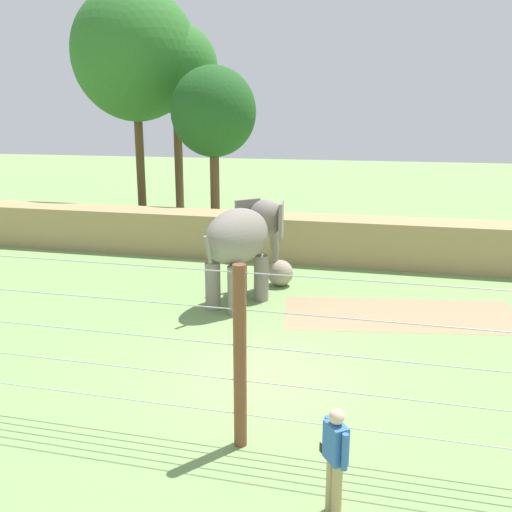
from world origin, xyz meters
The scene contains 10 objects.
ground_plane centered at (0.00, 0.00, 0.00)m, with size 120.00×120.00×0.00m, color #759956.
dirt_patch centered at (2.95, 4.60, 0.00)m, with size 6.72×2.84×0.01m, color #937F5B.
embankment_wall centered at (0.00, 10.17, 0.86)m, with size 36.00×1.80×1.72m, color tan.
elephant centered at (-1.78, 4.61, 1.98)m, with size 2.25×3.89×2.98m.
enrichment_ball centered at (-1.01, 6.51, 0.44)m, with size 0.87×0.87×0.87m, color gray.
cable_fence centered at (0.05, -2.76, 1.63)m, with size 11.87×0.23×3.24m.
zookeeper centered at (1.92, -4.14, 0.93)m, with size 0.45×0.51×1.67m.
tree_far_left centered at (-10.53, 16.28, 8.48)m, with size 6.29×6.29×11.80m.
tree_left_of_centre centered at (-8.68, 17.04, 7.80)m, with size 4.32×4.32×10.14m.
tree_behind_wall centered at (-5.75, 14.19, 5.65)m, with size 3.93×3.93×7.76m.
Camera 1 is at (2.48, -11.04, 5.57)m, focal length 39.15 mm.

